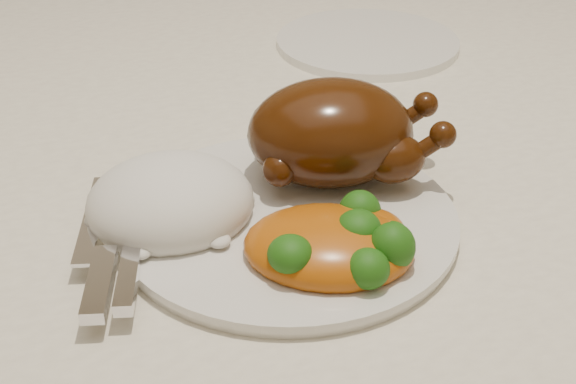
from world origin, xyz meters
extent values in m
cube|color=brown|center=(0.00, 0.00, 0.74)|extent=(1.60, 0.90, 0.04)
cube|color=white|center=(0.00, 0.00, 0.76)|extent=(1.72, 1.02, 0.01)
cube|color=white|center=(0.00, 0.51, 0.68)|extent=(1.72, 0.01, 0.18)
cylinder|color=silver|center=(-0.01, -0.18, 0.77)|extent=(0.29, 0.29, 0.01)
cylinder|color=silver|center=(0.17, 0.15, 0.77)|extent=(0.23, 0.23, 0.01)
ellipsoid|color=#412007|center=(0.03, -0.13, 0.82)|extent=(0.14, 0.12, 0.08)
ellipsoid|color=#412007|center=(0.02, -0.14, 0.84)|extent=(0.07, 0.05, 0.03)
ellipsoid|color=#412007|center=(0.07, -0.17, 0.81)|extent=(0.05, 0.04, 0.04)
sphere|color=#412007|center=(0.11, -0.17, 0.83)|extent=(0.02, 0.02, 0.02)
ellipsoid|color=#412007|center=(0.08, -0.11, 0.81)|extent=(0.05, 0.04, 0.04)
sphere|color=#412007|center=(0.12, -0.12, 0.83)|extent=(0.02, 0.02, 0.02)
sphere|color=#412007|center=(-0.01, -0.16, 0.80)|extent=(0.03, 0.03, 0.03)
sphere|color=#412007|center=(0.00, -0.10, 0.80)|extent=(0.03, 0.03, 0.03)
ellipsoid|color=white|center=(-0.10, -0.16, 0.79)|extent=(0.12, 0.11, 0.06)
ellipsoid|color=#C0570C|center=(0.00, -0.24, 0.79)|extent=(0.14, 0.12, 0.04)
ellipsoid|color=#C0570C|center=(0.03, -0.23, 0.79)|extent=(0.05, 0.05, 0.03)
ellipsoid|color=#163E0A|center=(0.02, -0.27, 0.79)|extent=(0.03, 0.03, 0.03)
ellipsoid|color=#163E0A|center=(0.02, -0.24, 0.80)|extent=(0.03, 0.03, 0.03)
ellipsoid|color=#163E0A|center=(0.02, -0.24, 0.79)|extent=(0.03, 0.03, 0.02)
ellipsoid|color=#163E0A|center=(0.03, -0.21, 0.79)|extent=(0.03, 0.03, 0.03)
ellipsoid|color=#163E0A|center=(-0.01, -0.26, 0.79)|extent=(0.02, 0.02, 0.02)
ellipsoid|color=#163E0A|center=(0.05, -0.24, 0.79)|extent=(0.02, 0.02, 0.02)
ellipsoid|color=#163E0A|center=(-0.03, -0.25, 0.80)|extent=(0.03, 0.03, 0.02)
ellipsoid|color=#163E0A|center=(0.04, -0.26, 0.80)|extent=(0.03, 0.03, 0.03)
cube|color=silver|center=(-0.15, -0.15, 0.78)|extent=(0.04, 0.11, 0.00)
cube|color=silver|center=(-0.15, -0.23, 0.78)|extent=(0.03, 0.07, 0.01)
cube|color=silver|center=(-0.13, -0.23, 0.78)|extent=(0.03, 0.08, 0.01)
cube|color=silver|center=(-0.13, -0.15, 0.78)|extent=(0.03, 0.08, 0.00)
camera|label=1|loc=(-0.14, -0.66, 1.10)|focal=50.00mm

